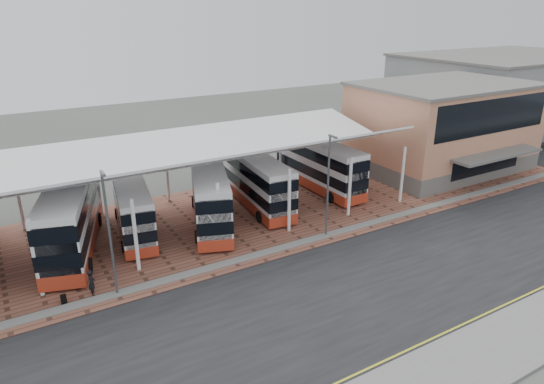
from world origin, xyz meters
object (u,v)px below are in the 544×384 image
at_px(bus_3, 210,196).
at_px(terminal, 442,126).
at_px(bus_2, 133,208).
at_px(pedestrian, 92,283).
at_px(bus_4, 257,181).
at_px(bus_1, 71,218).
at_px(bus_5, 319,165).

bearing_deg(bus_3, terminal, 21.80).
distance_m(bus_2, pedestrian, 8.95).
height_order(bus_2, bus_3, bus_3).
height_order(bus_3, bus_4, bus_3).
xyz_separation_m(bus_2, pedestrian, (-4.73, -7.50, -1.17)).
relative_size(bus_2, bus_3, 0.89).
height_order(bus_3, pedestrian, bus_3).
relative_size(bus_1, bus_5, 1.09).
xyz_separation_m(bus_4, pedestrian, (-15.67, -7.49, -1.39)).
distance_m(bus_3, pedestrian, 12.37).
bearing_deg(bus_3, bus_1, -163.87).
bearing_deg(bus_3, bus_5, 29.52).
xyz_separation_m(bus_1, bus_5, (22.81, 1.35, -0.16)).
bearing_deg(pedestrian, bus_2, -33.73).
height_order(terminal, bus_3, terminal).
height_order(bus_4, pedestrian, bus_4).
bearing_deg(bus_4, bus_5, 11.55).
distance_m(bus_1, bus_3, 10.49).
xyz_separation_m(terminal, pedestrian, (-38.31, -7.02, -3.73)).
bearing_deg(bus_5, bus_2, -177.93).
bearing_deg(terminal, bus_4, 178.83).
distance_m(terminal, bus_4, 22.77).
distance_m(bus_1, bus_2, 4.63).
height_order(bus_2, bus_4, bus_4).
bearing_deg(bus_2, bus_5, 12.09).
bearing_deg(bus_4, pedestrian, -148.72).
bearing_deg(pedestrian, bus_4, -65.95).
bearing_deg(bus_2, terminal, 8.98).
height_order(bus_4, bus_5, bus_5).
relative_size(bus_1, bus_3, 1.08).
bearing_deg(bus_1, pedestrian, -74.60).
distance_m(bus_2, bus_4, 10.94).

